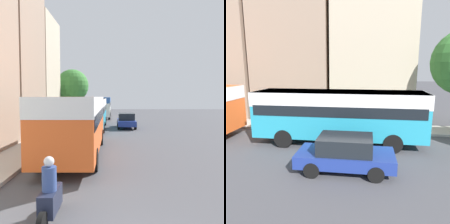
{
  "view_description": "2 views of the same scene",
  "coord_description": "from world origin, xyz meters",
  "views": [
    {
      "loc": [
        -0.1,
        -4.06,
        3.19
      ],
      "look_at": [
        -0.09,
        24.91,
        1.41
      ],
      "focal_mm": 40.0,
      "sensor_mm": 36.0,
      "label": 1
    },
    {
      "loc": [
        9.95,
        22.18,
        4.33
      ],
      "look_at": [
        -1.35,
        20.59,
        1.97
      ],
      "focal_mm": 35.0,
      "sensor_mm": 36.0,
      "label": 2
    }
  ],
  "objects": [
    {
      "name": "building_end_row",
      "position": [
        -9.41,
        22.39,
        5.71
      ],
      "size": [
        6.42,
        6.27,
        11.42
      ],
      "color": "#BCAD93",
      "rests_on": "ground_plane"
    },
    {
      "name": "building_midblock",
      "position": [
        -8.98,
        9.38,
        6.63
      ],
      "size": [
        5.57,
        6.24,
        13.27
      ],
      "color": "gray",
      "rests_on": "ground_plane"
    },
    {
      "name": "building_far_terrace",
      "position": [
        -9.4,
        15.91,
        6.69
      ],
      "size": [
        6.41,
        6.17,
        13.37
      ],
      "color": "gray",
      "rests_on": "ground_plane"
    },
    {
      "name": "bus_following",
      "position": [
        -2.02,
        20.57,
        1.95
      ],
      "size": [
        2.54,
        9.44,
        3.0
      ],
      "color": "teal",
      "rests_on": "ground_plane"
    },
    {
      "name": "car_crossing",
      "position": [
        1.37,
        21.29,
        0.79
      ],
      "size": [
        1.85,
        4.06,
        1.52
      ],
      "color": "navy",
      "rests_on": "ground_plane"
    }
  ]
}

